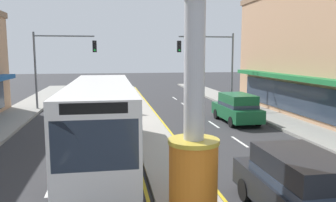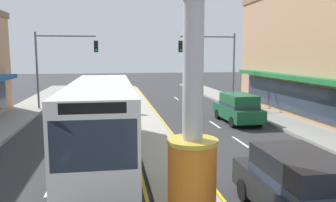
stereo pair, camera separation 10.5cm
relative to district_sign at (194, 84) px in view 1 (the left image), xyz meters
The scene contains 9 objects.
median_strip 12.20m from the district_sign, 90.00° to the left, with size 1.96×52.00×0.14m, color #A39E93.
sidewalk_right 13.67m from the district_sign, 47.08° to the left, with size 2.81×60.00×0.18m, color gray.
lane_markings 10.94m from the district_sign, 90.00° to the left, with size 8.70×52.00×0.01m.
district_sign is the anchor object (origin of this frame).
traffic_light_left_side 20.17m from the district_sign, 107.96° to the left, with size 4.86×0.46×6.20m.
traffic_light_right_side 19.45m from the district_sign, 71.35° to the left, with size 4.86×0.46×6.20m.
bus_near_right_lane 6.46m from the district_sign, 115.09° to the left, with size 2.61×11.21×3.26m.
suv_far_right_lane 13.61m from the district_sign, 63.61° to the left, with size 2.03×4.63×1.90m.
suv_near_left_lane 3.87m from the district_sign, 20.34° to the right, with size 1.99×4.61×1.90m.
Camera 1 is at (-2.24, -2.45, 4.44)m, focal length 36.14 mm.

